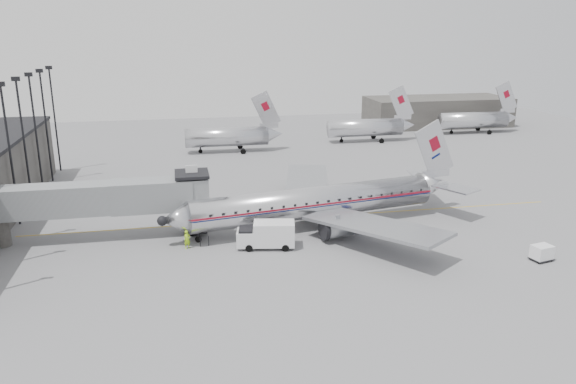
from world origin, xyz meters
name	(u,v)px	position (x,y,z in m)	size (l,w,h in m)	color
ground	(286,239)	(0.00, 0.00, 0.00)	(160.00, 160.00, 0.00)	slate
hangar	(437,111)	(45.00, 60.00, 3.00)	(30.00, 12.00, 6.00)	#3D3A37
apron_line	(302,218)	(3.00, 6.00, 0.01)	(0.15, 60.00, 0.01)	gold
jet_bridge	(115,198)	(-16.66, 3.67, 4.18)	(21.00, 6.20, 7.10)	slate
floodlight_masts	(17,143)	(-27.50, 13.00, 8.36)	(0.90, 42.25, 15.25)	black
distant_aircraft_near	(228,136)	(-1.79, 42.00, 2.73)	(16.39, 3.20, 10.26)	silver
distant_aircraft_mid	(366,127)	(24.21, 46.00, 2.73)	(16.39, 3.20, 10.26)	silver
distant_aircraft_far	(474,119)	(48.21, 50.00, 2.73)	(16.39, 3.20, 10.26)	silver
airliner	(320,202)	(4.30, 3.12, 2.69)	(33.55, 30.82, 10.69)	silver
service_van	(267,234)	(-2.31, -1.99, 1.37)	(5.82, 3.08, 2.60)	silver
baggage_cart_navy	(356,222)	(7.68, 1.07, 0.83)	(2.41, 2.13, 1.57)	#0D1036
baggage_cart_white	(542,253)	(21.85, -10.00, 0.77)	(2.11, 1.77, 1.45)	white
ramp_worker	(187,239)	(-9.85, -0.68, 0.92)	(0.67, 0.44, 1.84)	#A9E51A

